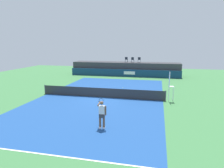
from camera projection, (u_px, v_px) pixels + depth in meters
ground_plane at (109, 91)px, 23.22m from camera, size 48.00×48.00×0.00m
court_inner at (101, 97)px, 20.35m from camera, size 12.00×22.00×0.00m
line_near_baseline at (40, 154)px, 9.87m from camera, size 12.00×0.10×0.00m
sponsor_wall at (124, 73)px, 33.15m from camera, size 18.00×0.22×1.20m
spectator_platform at (126, 69)px, 34.77m from camera, size 18.00×2.80×2.20m
spectator_chair_far_left at (126, 59)px, 34.49m from camera, size 0.47×0.47×0.89m
spectator_chair_left at (133, 60)px, 34.00m from camera, size 0.47×0.47×0.89m
spectator_chair_center at (139, 60)px, 34.02m from camera, size 0.48×0.48×0.89m
umpire_chair at (170, 85)px, 18.60m from camera, size 0.48×0.48×2.76m
tennis_net at (101, 93)px, 20.25m from camera, size 12.40×0.02×0.95m
net_post_near at (45, 89)px, 21.60m from camera, size 0.10×0.10×1.00m
net_post_far at (166, 96)px, 18.90m from camera, size 0.10×0.10×1.00m
tennis_player at (102, 114)px, 12.70m from camera, size 0.75×1.13×1.77m
tennis_ball at (123, 88)px, 24.60m from camera, size 0.07×0.07×0.07m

